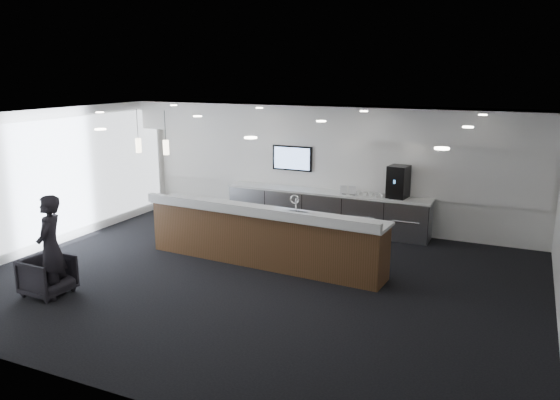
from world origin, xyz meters
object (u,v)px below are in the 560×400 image
at_px(service_counter, 263,236).
at_px(armchair, 48,276).
at_px(coffee_machine, 398,182).
at_px(lounge_guest, 51,247).

bearing_deg(service_counter, armchair, -128.78).
xyz_separation_m(coffee_machine, lounge_guest, (-4.51, -5.87, -0.42)).
xyz_separation_m(armchair, lounge_guest, (0.19, -0.05, 0.55)).
height_order(armchair, lounge_guest, lounge_guest).
distance_m(service_counter, lounge_guest, 3.90).
bearing_deg(armchair, lounge_guest, -101.48).
relative_size(coffee_machine, armchair, 0.99).
bearing_deg(armchair, coffee_machine, -36.98).
relative_size(service_counter, lounge_guest, 2.86).
bearing_deg(coffee_machine, lounge_guest, -119.93).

